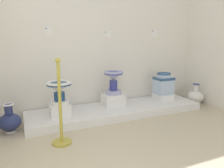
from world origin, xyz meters
The scene contains 15 objects.
ground_plane centered at (1.90, 0.67, -0.01)m, with size 5.81×5.35×0.02m, color beige.
wall_back centered at (1.90, 2.58, 1.45)m, with size 4.01×0.06×2.89m, color white.
display_platform centered at (1.90, 2.12, 0.06)m, with size 3.05×0.83×0.12m, color white.
plinth_block_leftmost centered at (0.91, 2.06, 0.22)m, with size 0.30×0.28×0.19m, color white.
antique_toilet_leftmost centered at (0.91, 2.06, 0.54)m, with size 0.38×0.38×0.35m.
plinth_block_broad_patterned centered at (1.88, 2.21, 0.23)m, with size 0.37×0.29×0.21m, color white.
antique_toilet_broad_patterned centered at (1.88, 2.21, 0.61)m, with size 0.34×0.34×0.41m.
plinth_block_slender_white centered at (2.93, 2.17, 0.18)m, with size 0.30×0.33×0.12m, color white.
antique_toilet_slender_white centered at (2.93, 2.17, 0.46)m, with size 0.33×0.28×0.41m.
info_placard_first centered at (0.87, 2.54, 1.42)m, with size 0.10×0.01×0.12m.
info_placard_second centered at (1.91, 2.54, 1.38)m, with size 0.12×0.01×0.12m.
info_placard_third centered at (2.93, 2.54, 1.41)m, with size 0.12×0.01×0.15m.
decorative_vase_companion centered at (0.20, 2.01, 0.16)m, with size 0.31×0.31×0.41m.
decorative_vase_spare centered at (3.61, 2.01, 0.16)m, with size 0.32×0.32×0.42m.
stanchion_post_near_left centered at (0.79, 1.37, 0.34)m, with size 0.24×0.24×1.07m.
Camera 1 is at (0.36, -1.16, 1.26)m, focal length 34.50 mm.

